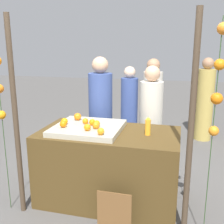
{
  "coord_description": "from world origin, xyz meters",
  "views": [
    {
      "loc": [
        0.78,
        -2.89,
        1.84
      ],
      "look_at": [
        0.0,
        0.15,
        1.07
      ],
      "focal_mm": 43.34,
      "sensor_mm": 36.0,
      "label": 1
    }
  ],
  "objects_px": {
    "stall_counter": "(109,166)",
    "orange_1": "(87,127)",
    "chalkboard_sign": "(114,213)",
    "vendor_right": "(150,126)",
    "orange_0": "(64,121)",
    "juice_bottle": "(148,127)",
    "vendor_left": "(101,120)"
  },
  "relations": [
    {
      "from": "stall_counter",
      "to": "orange_1",
      "type": "xyz_separation_m",
      "value": [
        -0.19,
        -0.2,
        0.53
      ]
    },
    {
      "from": "chalkboard_sign",
      "to": "vendor_right",
      "type": "height_order",
      "value": "vendor_right"
    },
    {
      "from": "orange_0",
      "to": "juice_bottle",
      "type": "distance_m",
      "value": 0.98
    },
    {
      "from": "orange_0",
      "to": "vendor_left",
      "type": "height_order",
      "value": "vendor_left"
    },
    {
      "from": "stall_counter",
      "to": "vendor_right",
      "type": "relative_size",
      "value": 1.03
    },
    {
      "from": "orange_1",
      "to": "chalkboard_sign",
      "type": "height_order",
      "value": "orange_1"
    },
    {
      "from": "juice_bottle",
      "to": "vendor_left",
      "type": "bearing_deg",
      "value": 136.55
    },
    {
      "from": "chalkboard_sign",
      "to": "juice_bottle",
      "type": "bearing_deg",
      "value": 68.21
    },
    {
      "from": "stall_counter",
      "to": "vendor_left",
      "type": "distance_m",
      "value": 0.87
    },
    {
      "from": "juice_bottle",
      "to": "vendor_left",
      "type": "distance_m",
      "value": 1.08
    },
    {
      "from": "vendor_left",
      "to": "vendor_right",
      "type": "height_order",
      "value": "vendor_left"
    },
    {
      "from": "orange_1",
      "to": "juice_bottle",
      "type": "height_order",
      "value": "juice_bottle"
    },
    {
      "from": "juice_bottle",
      "to": "vendor_right",
      "type": "relative_size",
      "value": 0.12
    },
    {
      "from": "orange_0",
      "to": "vendor_right",
      "type": "bearing_deg",
      "value": 40.84
    },
    {
      "from": "stall_counter",
      "to": "vendor_right",
      "type": "distance_m",
      "value": 0.91
    },
    {
      "from": "stall_counter",
      "to": "vendor_left",
      "type": "bearing_deg",
      "value": 113.61
    },
    {
      "from": "orange_1",
      "to": "juice_bottle",
      "type": "distance_m",
      "value": 0.67
    },
    {
      "from": "orange_0",
      "to": "juice_bottle",
      "type": "bearing_deg",
      "value": 2.59
    },
    {
      "from": "juice_bottle",
      "to": "orange_0",
      "type": "bearing_deg",
      "value": -177.41
    },
    {
      "from": "orange_1",
      "to": "chalkboard_sign",
      "type": "xyz_separation_m",
      "value": [
        0.41,
        -0.39,
        -0.75
      ]
    },
    {
      "from": "orange_0",
      "to": "chalkboard_sign",
      "type": "height_order",
      "value": "orange_0"
    },
    {
      "from": "orange_0",
      "to": "vendor_right",
      "type": "height_order",
      "value": "vendor_right"
    },
    {
      "from": "orange_1",
      "to": "juice_bottle",
      "type": "relative_size",
      "value": 0.39
    },
    {
      "from": "stall_counter",
      "to": "orange_0",
      "type": "relative_size",
      "value": 20.46
    },
    {
      "from": "orange_0",
      "to": "juice_bottle",
      "type": "height_order",
      "value": "juice_bottle"
    },
    {
      "from": "orange_1",
      "to": "vendor_right",
      "type": "relative_size",
      "value": 0.05
    },
    {
      "from": "stall_counter",
      "to": "vendor_right",
      "type": "height_order",
      "value": "vendor_right"
    },
    {
      "from": "vendor_right",
      "to": "orange_1",
      "type": "bearing_deg",
      "value": -121.49
    },
    {
      "from": "juice_bottle",
      "to": "chalkboard_sign",
      "type": "height_order",
      "value": "juice_bottle"
    },
    {
      "from": "orange_1",
      "to": "orange_0",
      "type": "bearing_deg",
      "value": 155.26
    },
    {
      "from": "juice_bottle",
      "to": "orange_1",
      "type": "bearing_deg",
      "value": -162.51
    },
    {
      "from": "stall_counter",
      "to": "juice_bottle",
      "type": "height_order",
      "value": "juice_bottle"
    }
  ]
}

